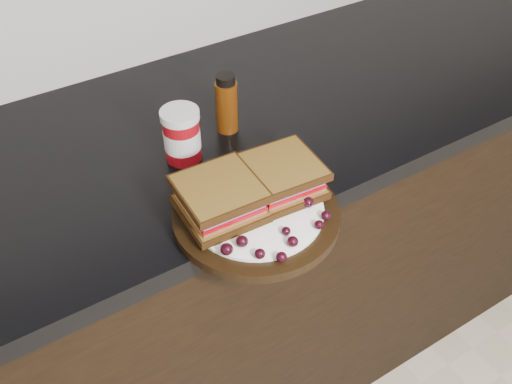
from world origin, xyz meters
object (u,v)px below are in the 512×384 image
(plate, at_px, (256,215))
(sandwich_left, at_px, (220,199))
(condiment_jar, at_px, (182,135))
(oil_bottle, at_px, (227,103))

(plate, relative_size, sandwich_left, 2.21)
(condiment_jar, distance_m, oil_bottle, 0.12)
(condiment_jar, bearing_deg, plate, -82.09)
(plate, distance_m, oil_bottle, 0.27)
(condiment_jar, relative_size, oil_bottle, 0.86)
(sandwich_left, xyz_separation_m, oil_bottle, (0.14, 0.22, 0.01))
(plate, xyz_separation_m, oil_bottle, (0.09, 0.25, 0.05))
(plate, distance_m, sandwich_left, 0.07)
(sandwich_left, relative_size, oil_bottle, 1.04)
(condiment_jar, bearing_deg, oil_bottle, 17.21)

